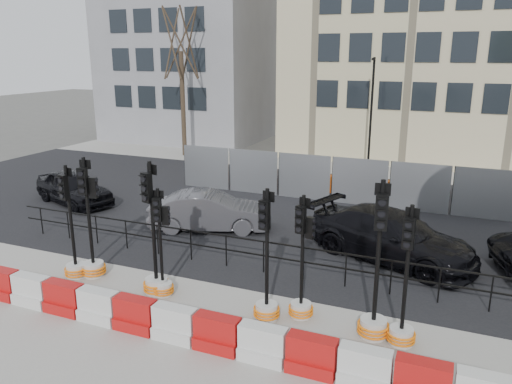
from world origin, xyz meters
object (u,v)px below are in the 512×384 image
at_px(car_c, 391,236).
at_px(car_a, 74,187).
at_px(traffic_signal_h, 402,317).
at_px(traffic_signal_a, 74,255).
at_px(traffic_signal_d, 162,271).

bearing_deg(car_c, car_a, 106.73).
bearing_deg(traffic_signal_h, car_c, 109.09).
xyz_separation_m(car_a, car_c, (13.24, -0.95, 0.05)).
bearing_deg(car_c, traffic_signal_a, 141.26).
bearing_deg(traffic_signal_d, car_a, 130.41).
bearing_deg(traffic_signal_a, traffic_signal_h, 11.00).
bearing_deg(traffic_signal_d, car_c, 28.23).
height_order(traffic_signal_d, car_a, traffic_signal_d).
relative_size(car_a, car_c, 0.79).
distance_m(traffic_signal_a, traffic_signal_d, 2.92).
xyz_separation_m(traffic_signal_h, car_a, (-14.14, 5.68, 0.05)).
distance_m(traffic_signal_d, car_a, 9.87).
xyz_separation_m(traffic_signal_a, traffic_signal_d, (2.92, 0.01, 0.02)).
bearing_deg(car_c, traffic_signal_d, 153.31).
distance_m(traffic_signal_h, car_a, 15.23).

